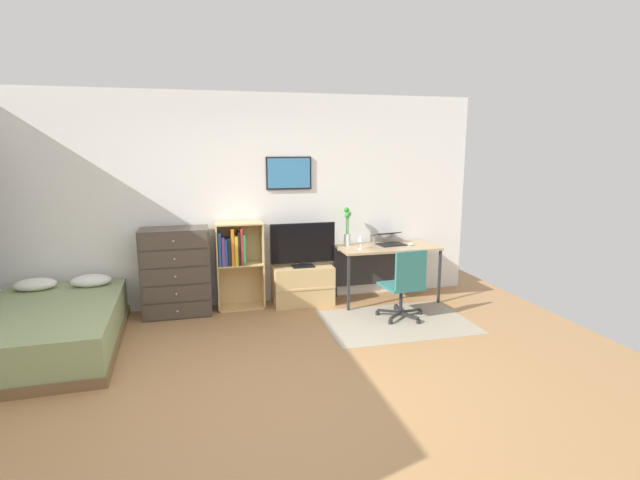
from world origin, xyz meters
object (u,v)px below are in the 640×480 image
Objects in this scene: bed at (50,328)px; bookshelf at (236,258)px; office_chair at (405,283)px; tv_stand at (303,285)px; dresser at (176,272)px; wine_glass at (360,239)px; bamboo_vase at (347,228)px; laptop at (389,239)px; computer_mouse at (411,244)px; desk at (385,254)px; television at (303,245)px.

bookshelf reaches higher than bed.
tv_stand is at bearing 133.25° from office_chair.
dresser is 5.96× the size of wine_glass.
wine_glass is (3.50, 0.59, 0.64)m from bed.
office_chair is at bearing -26.34° from bookshelf.
tv_stand is at bearing -173.47° from bamboo_vase.
laptop reaches higher than bed.
bookshelf is 1.51m from bamboo_vase.
laptop is 4.15× the size of computer_mouse.
bamboo_vase is at bearing 107.24° from office_chair.
bookshelf reaches higher than desk.
office_chair is 1.17m from bamboo_vase.
office_chair is (-0.08, -0.85, -0.15)m from desk.
bookshelf is 10.61× the size of computer_mouse.
wine_glass is at bearing -14.91° from television.
wine_glass reaches higher than laptop.
bed is 2.95m from television.
wine_glass is (2.29, -0.20, 0.34)m from dresser.
bed is 4.33m from computer_mouse.
computer_mouse is (0.33, -0.10, 0.15)m from desk.
dresser is 2.11× the size of bamboo_vase.
bookshelf is 1.28× the size of office_chair.
dresser is at bearing 31.26° from bed.
laptop is (2.04, -0.04, 0.15)m from bookshelf.
bed is 1.56× the size of desk.
computer_mouse is at bearing -2.31° from dresser.
laptop is at bearing 1.65° from television.
laptop is 0.54m from wine_glass.
bamboo_vase reaches higher than bed.
wine_glass is at bearing -162.44° from laptop.
bamboo_vase is at bearing 8.54° from television.
wine_glass is at bearing -72.82° from bamboo_vase.
television is 1.96× the size of laptop.
bamboo_vase is 2.83× the size of wine_glass.
desk is 0.87m from office_chair.
bookshelf is at bearing 147.31° from office_chair.
bookshelf reaches higher than office_chair.
bamboo_vase reaches higher than bookshelf.
bamboo_vase is (1.47, 0.02, 0.32)m from bookshelf.
bookshelf is at bearing 175.40° from computer_mouse.
bamboo_vase is (3.42, 0.87, 0.75)m from bed.
desk is at bearing -0.68° from television.
television reaches higher than laptop.
television is at bearing -90.00° from tv_stand.
bookshelf is at bearing 171.60° from laptop.
bookshelf is 0.86m from television.
bamboo_vase is at bearing 2.25° from dresser.
dresser is at bearing 155.22° from office_chair.
bed is at bearing -164.39° from television.
wine_glass is (0.71, -0.19, 0.08)m from television.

